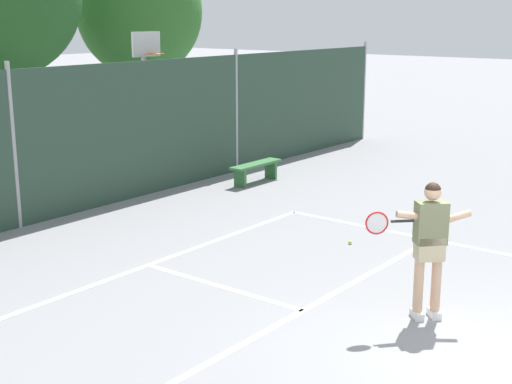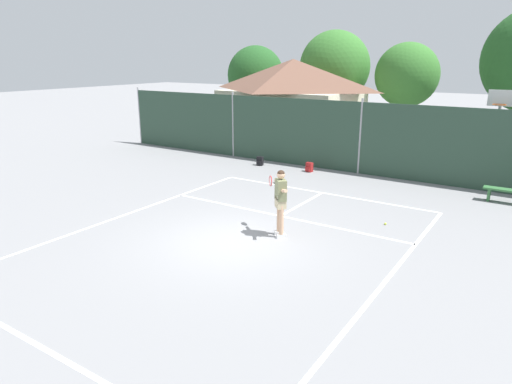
{
  "view_description": "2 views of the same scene",
  "coord_description": "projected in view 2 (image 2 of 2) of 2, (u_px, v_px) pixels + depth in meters",
  "views": [
    {
      "loc": [
        -7.64,
        -2.68,
        3.93
      ],
      "look_at": [
        1.31,
        4.31,
        1.15
      ],
      "focal_mm": 50.66,
      "sensor_mm": 36.0,
      "label": 1
    },
    {
      "loc": [
        6.67,
        -9.08,
        4.69
      ],
      "look_at": [
        -0.72,
        2.22,
        0.72
      ],
      "focal_mm": 32.08,
      "sensor_mm": 36.0,
      "label": 2
    }
  ],
  "objects": [
    {
      "name": "backpack_red",
      "position": [
        309.0,
        167.0,
        19.54
      ],
      "size": [
        0.31,
        0.29,
        0.46
      ],
      "color": "maroon",
      "rests_on": "ground"
    },
    {
      "name": "ground_plane",
      "position": [
        233.0,
        242.0,
        12.12
      ],
      "size": [
        120.0,
        120.0,
        0.0
      ],
      "primitive_type": "plane",
      "color": "gray"
    },
    {
      "name": "backpack_black",
      "position": [
        260.0,
        161.0,
        20.7
      ],
      "size": [
        0.29,
        0.26,
        0.46
      ],
      "color": "black",
      "rests_on": "ground"
    },
    {
      "name": "clubhouse_building",
      "position": [
        292.0,
        100.0,
        25.69
      ],
      "size": [
        7.39,
        5.87,
        4.64
      ],
      "color": "beige",
      "rests_on": "ground"
    },
    {
      "name": "treeline_backdrop",
      "position": [
        464.0,
        69.0,
        23.86
      ],
      "size": [
        26.51,
        4.65,
        7.18
      ],
      "color": "brown",
      "rests_on": "ground"
    },
    {
      "name": "courtside_bench",
      "position": [
        509.0,
        193.0,
        15.24
      ],
      "size": [
        1.6,
        0.36,
        0.48
      ],
      "color": "#336B38",
      "rests_on": "ground"
    },
    {
      "name": "tennis_ball",
      "position": [
        385.0,
        224.0,
        13.35
      ],
      "size": [
        0.07,
        0.07,
        0.07
      ],
      "primitive_type": "sphere",
      "color": "#CCE033",
      "rests_on": "ground"
    },
    {
      "name": "chainlink_fence",
      "position": [
        360.0,
        138.0,
        18.92
      ],
      "size": [
        26.09,
        0.09,
        3.13
      ],
      "color": "#284233",
      "rests_on": "ground"
    },
    {
      "name": "tennis_player",
      "position": [
        280.0,
        197.0,
        12.23
      ],
      "size": [
        1.12,
        0.99,
        1.85
      ],
      "color": "silver",
      "rests_on": "ground"
    },
    {
      "name": "basketball_hoop",
      "position": [
        497.0,
        123.0,
        17.35
      ],
      "size": [
        0.9,
        0.67,
        3.55
      ],
      "color": "#9E9EA3",
      "rests_on": "ground"
    },
    {
      "name": "court_markings",
      "position": [
        247.0,
        234.0,
        12.64
      ],
      "size": [
        8.3,
        11.1,
        0.01
      ],
      "color": "white",
      "rests_on": "ground"
    }
  ]
}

